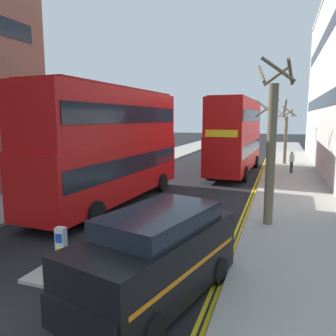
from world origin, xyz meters
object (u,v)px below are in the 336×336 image
object	(u,v)px
keep_left_bollard	(61,248)
double_decker_bus_away	(112,143)
taxi_minivan	(154,257)
pedestrian_far	(292,162)
double_decker_bus_oncoming	(236,134)

from	to	relation	value
keep_left_bollard	double_decker_bus_away	size ratio (longest dim) A/B	0.10
keep_left_bollard	taxi_minivan	distance (m)	3.17
taxi_minivan	pedestrian_far	size ratio (longest dim) A/B	3.16
pedestrian_far	double_decker_bus_away	bearing A→B (deg)	-126.20
taxi_minivan	double_decker_bus_oncoming	bearing A→B (deg)	92.09
keep_left_bollard	double_decker_bus_away	xyz separation A→B (m)	(-2.13, 6.88, 2.42)
keep_left_bollard	double_decker_bus_oncoming	xyz separation A→B (m)	(2.38, 18.12, 2.42)
double_decker_bus_away	taxi_minivan	distance (m)	9.37
double_decker_bus_away	double_decker_bus_oncoming	bearing A→B (deg)	68.14
keep_left_bollard	pedestrian_far	bearing A→B (deg)	70.81
double_decker_bus_oncoming	taxi_minivan	world-z (taller)	double_decker_bus_oncoming
keep_left_bollard	pedestrian_far	xyz separation A→B (m)	(6.50, 18.66, 0.38)
keep_left_bollard	double_decker_bus_away	bearing A→B (deg)	107.20
keep_left_bollard	double_decker_bus_oncoming	bearing A→B (deg)	82.51
double_decker_bus_away	pedestrian_far	bearing A→B (deg)	53.80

